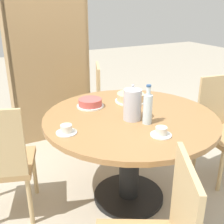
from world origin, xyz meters
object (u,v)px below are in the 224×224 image
at_px(cup_a, 66,130).
at_px(chair_a, 1,161).
at_px(chair_c, 223,126).
at_px(cup_b, 161,132).
at_px(water_bottle, 148,108).
at_px(cake_main, 130,98).
at_px(bookshelf, 49,58).
at_px(cake_second, 90,103).
at_px(coffee_pot, 132,104).
at_px(chair_d, 110,105).

bearing_deg(cup_a, chair_a, 143.24).
height_order(chair_c, cup_b, chair_c).
xyz_separation_m(chair_a, chair_c, (1.87, -0.31, 0.00)).
xyz_separation_m(chair_a, water_bottle, (0.95, -0.41, 0.38)).
relative_size(chair_c, cake_main, 3.56).
xyz_separation_m(chair_a, cake_main, (1.08, 0.03, 0.30)).
distance_m(bookshelf, cake_second, 1.17).
bearing_deg(water_bottle, cup_a, 168.51).
bearing_deg(chair_c, cup_a, -172.11).
xyz_separation_m(coffee_pot, cup_b, (0.02, -0.31, -0.10)).
distance_m(cake_second, cup_b, 0.71).
height_order(cake_main, cup_b, cake_main).
bearing_deg(cake_second, coffee_pot, -66.09).
bearing_deg(cup_b, chair_d, 76.74).
bearing_deg(cake_main, cup_b, -104.26).
bearing_deg(cup_a, chair_d, 49.61).
xyz_separation_m(chair_a, cake_second, (0.73, 0.07, 0.29)).
bearing_deg(coffee_pot, water_bottle, -63.66).
relative_size(bookshelf, water_bottle, 6.79).
height_order(chair_a, coffee_pot, coffee_pot).
relative_size(cake_main, cup_b, 1.89).
relative_size(chair_c, cup_b, 6.71).
distance_m(water_bottle, cake_second, 0.54).
height_order(chair_d, cake_second, chair_d).
height_order(coffee_pot, cake_second, coffee_pot).
height_order(chair_c, cake_main, chair_c).
distance_m(chair_a, cup_a, 0.57).
bearing_deg(bookshelf, cake_second, 89.89).
distance_m(chair_a, water_bottle, 1.10).
distance_m(chair_c, water_bottle, 1.00).
height_order(chair_d, cup_b, chair_d).
relative_size(cake_second, cup_b, 1.58).
height_order(cake_second, cup_b, cake_second).
height_order(water_bottle, cup_b, water_bottle).
xyz_separation_m(chair_d, cup_b, (-0.30, -1.28, 0.29)).
bearing_deg(bookshelf, chair_c, 126.51).
distance_m(bookshelf, cup_b, 1.86).
distance_m(chair_c, coffee_pot, 1.05).
relative_size(chair_c, cake_second, 4.25).
xyz_separation_m(chair_c, coffee_pot, (-0.97, 0.01, 0.38)).
bearing_deg(chair_c, chair_d, 132.01).
height_order(bookshelf, cake_main, bookshelf).
distance_m(bookshelf, water_bottle, 1.66).
bearing_deg(cake_second, cup_a, -131.61).
distance_m(chair_d, water_bottle, 1.17).
xyz_separation_m(cake_main, cake_second, (-0.35, 0.05, -0.00)).
xyz_separation_m(cake_second, cup_a, (-0.33, -0.37, -0.01)).
bearing_deg(water_bottle, coffee_pot, 116.34).
relative_size(chair_d, cup_a, 6.71).
bearing_deg(cup_a, chair_c, -0.31).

